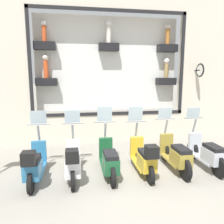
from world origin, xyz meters
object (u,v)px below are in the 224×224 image
scooter_white_4 (73,162)px  scooter_yellow_2 (144,157)px  scooter_silver_0 (207,153)px  scooter_green_3 (109,160)px  scooter_olive_1 (176,155)px  scooter_teal_5 (34,164)px

scooter_white_4 → scooter_yellow_2: bearing=-90.0°
scooter_silver_0 → scooter_yellow_2: bearing=92.2°
scooter_yellow_2 → scooter_green_3: bearing=85.7°
scooter_olive_1 → scooter_green_3: bearing=90.1°
scooter_teal_5 → scooter_silver_0: bearing=-89.1°
scooter_silver_0 → scooter_olive_1: scooter_olive_1 is taller
scooter_yellow_2 → scooter_white_4: scooter_yellow_2 is taller
scooter_olive_1 → scooter_green_3: size_ratio=1.01×
scooter_yellow_2 → scooter_white_4: 1.81m
scooter_green_3 → scooter_white_4: bearing=94.3°
scooter_green_3 → scooter_teal_5: scooter_green_3 is taller
scooter_teal_5 → scooter_white_4: bearing=-90.1°
scooter_white_4 → scooter_green_3: bearing=-85.7°
scooter_silver_0 → scooter_teal_5: size_ratio=1.01×
scooter_silver_0 → scooter_teal_5: scooter_teal_5 is taller
scooter_olive_1 → scooter_green_3: (-0.00, 1.81, -0.02)m
scooter_teal_5 → scooter_olive_1: bearing=-88.9°
scooter_olive_1 → scooter_white_4: size_ratio=1.01×
scooter_green_3 → scooter_yellow_2: bearing=-94.3°
scooter_olive_1 → scooter_yellow_2: 0.91m
scooter_yellow_2 → scooter_white_4: size_ratio=1.00×
scooter_olive_1 → scooter_green_3: scooter_green_3 is taller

